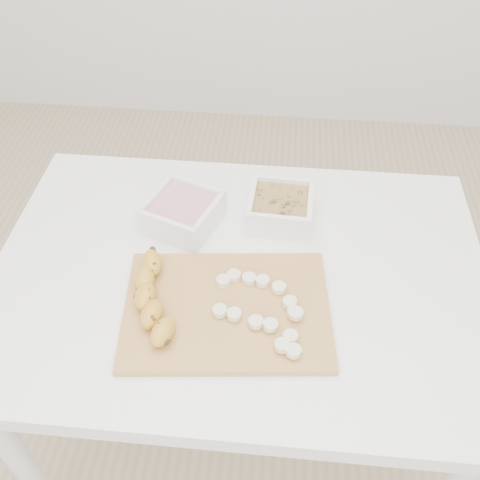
# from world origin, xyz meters

# --- Properties ---
(ground) EXTENTS (3.50, 3.50, 0.00)m
(ground) POSITION_xyz_m (0.00, 0.00, 0.00)
(ground) COLOR #C6AD89
(ground) RESTS_ON ground
(table) EXTENTS (1.00, 0.70, 0.75)m
(table) POSITION_xyz_m (0.00, 0.00, 0.65)
(table) COLOR white
(table) RESTS_ON ground
(bowl_yogurt) EXTENTS (0.18, 0.18, 0.07)m
(bowl_yogurt) POSITION_xyz_m (-0.13, 0.13, 0.78)
(bowl_yogurt) COLOR white
(bowl_yogurt) RESTS_ON table
(bowl_granola) EXTENTS (0.14, 0.14, 0.06)m
(bowl_granola) POSITION_xyz_m (0.08, 0.16, 0.78)
(bowl_granola) COLOR white
(bowl_granola) RESTS_ON table
(cutting_board) EXTENTS (0.41, 0.31, 0.01)m
(cutting_board) POSITION_xyz_m (-0.01, -0.10, 0.76)
(cutting_board) COLOR #BC9247
(cutting_board) RESTS_ON table
(banana) EXTENTS (0.08, 0.22, 0.04)m
(banana) POSITION_xyz_m (-0.15, -0.11, 0.78)
(banana) COLOR #C28823
(banana) RESTS_ON cutting_board
(banana_slices) EXTENTS (0.17, 0.19, 0.02)m
(banana_slices) POSITION_xyz_m (0.06, -0.11, 0.77)
(banana_slices) COLOR beige
(banana_slices) RESTS_ON cutting_board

